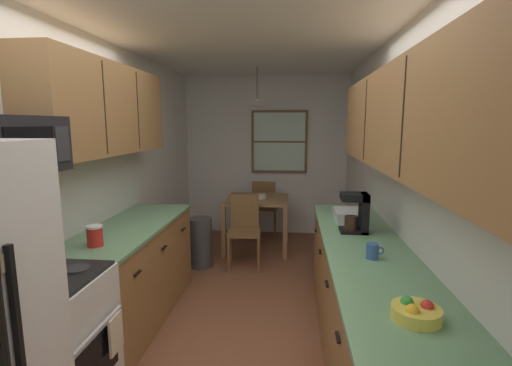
% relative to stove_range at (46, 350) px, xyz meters
% --- Properties ---
extents(ground_plane, '(12.00, 12.00, 0.00)m').
position_rel_stove_range_xyz_m(ground_plane, '(0.99, 1.50, -0.47)').
color(ground_plane, brown).
extents(wall_left, '(0.10, 9.00, 2.55)m').
position_rel_stove_range_xyz_m(wall_left, '(-0.36, 1.50, 0.80)').
color(wall_left, silver).
rests_on(wall_left, ground).
extents(wall_right, '(0.10, 9.00, 2.55)m').
position_rel_stove_range_xyz_m(wall_right, '(2.34, 1.50, 0.80)').
color(wall_right, silver).
rests_on(wall_right, ground).
extents(wall_back, '(4.40, 0.10, 2.55)m').
position_rel_stove_range_xyz_m(wall_back, '(0.99, 4.15, 0.80)').
color(wall_back, silver).
rests_on(wall_back, ground).
extents(ceiling_slab, '(4.40, 9.00, 0.08)m').
position_rel_stove_range_xyz_m(ceiling_slab, '(0.99, 1.50, 2.12)').
color(ceiling_slab, white).
extents(stove_range, '(0.66, 0.65, 1.10)m').
position_rel_stove_range_xyz_m(stove_range, '(0.00, 0.00, 0.00)').
color(stove_range, white).
rests_on(stove_range, ground).
extents(microwave_over_range, '(0.39, 0.60, 0.32)m').
position_rel_stove_range_xyz_m(microwave_over_range, '(-0.11, 0.00, 1.20)').
color(microwave_over_range, black).
extents(counter_left, '(0.64, 1.75, 0.90)m').
position_rel_stove_range_xyz_m(counter_left, '(-0.01, 1.20, -0.02)').
color(counter_left, olive).
rests_on(counter_left, ground).
extents(upper_cabinets_left, '(0.33, 1.83, 0.75)m').
position_rel_stove_range_xyz_m(upper_cabinets_left, '(-0.15, 1.15, 1.44)').
color(upper_cabinets_left, olive).
extents(counter_right, '(0.64, 3.26, 0.90)m').
position_rel_stove_range_xyz_m(counter_right, '(1.99, 0.58, -0.02)').
color(counter_right, olive).
rests_on(counter_right, ground).
extents(upper_cabinets_right, '(0.33, 2.94, 0.64)m').
position_rel_stove_range_xyz_m(upper_cabinets_right, '(2.13, 0.53, 1.35)').
color(upper_cabinets_right, olive).
extents(dining_table, '(0.88, 0.86, 0.75)m').
position_rel_stove_range_xyz_m(dining_table, '(0.94, 3.26, 0.16)').
color(dining_table, olive).
rests_on(dining_table, ground).
extents(dining_chair_near, '(0.43, 0.43, 0.90)m').
position_rel_stove_range_xyz_m(dining_chair_near, '(0.84, 2.62, 0.03)').
color(dining_chair_near, brown).
rests_on(dining_chair_near, ground).
extents(dining_chair_far, '(0.44, 0.44, 0.90)m').
position_rel_stove_range_xyz_m(dining_chair_far, '(1.00, 3.90, 0.03)').
color(dining_chair_far, brown).
rests_on(dining_chair_far, ground).
extents(pendant_light, '(0.25, 0.25, 0.52)m').
position_rel_stove_range_xyz_m(pendant_light, '(0.94, 3.26, 1.61)').
color(pendant_light, black).
extents(back_window, '(0.89, 0.05, 1.00)m').
position_rel_stove_range_xyz_m(back_window, '(1.22, 4.08, 1.04)').
color(back_window, brown).
extents(trash_bin, '(0.29, 0.29, 0.63)m').
position_rel_stove_range_xyz_m(trash_bin, '(0.29, 2.52, -0.16)').
color(trash_bin, '#3F3F42').
rests_on(trash_bin, ground).
extents(storage_canister, '(0.12, 0.12, 0.16)m').
position_rel_stove_range_xyz_m(storage_canister, '(-0.01, 0.62, 0.51)').
color(storage_canister, red).
rests_on(storage_canister, counter_left).
extents(dish_towel, '(0.02, 0.16, 0.24)m').
position_rel_stove_range_xyz_m(dish_towel, '(0.35, 0.16, 0.03)').
color(dish_towel, beige).
extents(coffee_maker, '(0.22, 0.18, 0.33)m').
position_rel_stove_range_xyz_m(coffee_maker, '(1.98, 1.18, 0.60)').
color(coffee_maker, black).
rests_on(coffee_maker, counter_right).
extents(mug_spare, '(0.12, 0.08, 0.10)m').
position_rel_stove_range_xyz_m(mug_spare, '(1.98, 0.57, 0.48)').
color(mug_spare, '#335999').
rests_on(mug_spare, counter_right).
extents(fruit_bowl, '(0.22, 0.22, 0.09)m').
position_rel_stove_range_xyz_m(fruit_bowl, '(2.01, -0.21, 0.47)').
color(fruit_bowl, '#E5D14C').
rests_on(fruit_bowl, counter_right).
extents(dish_rack, '(0.28, 0.34, 0.10)m').
position_rel_stove_range_xyz_m(dish_rack, '(1.97, 1.54, 0.48)').
color(dish_rack, silver).
rests_on(dish_rack, counter_right).
extents(table_serving_bowl, '(0.17, 0.17, 0.06)m').
position_rel_stove_range_xyz_m(table_serving_bowl, '(0.99, 3.24, 0.31)').
color(table_serving_bowl, silver).
rests_on(table_serving_bowl, dining_table).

